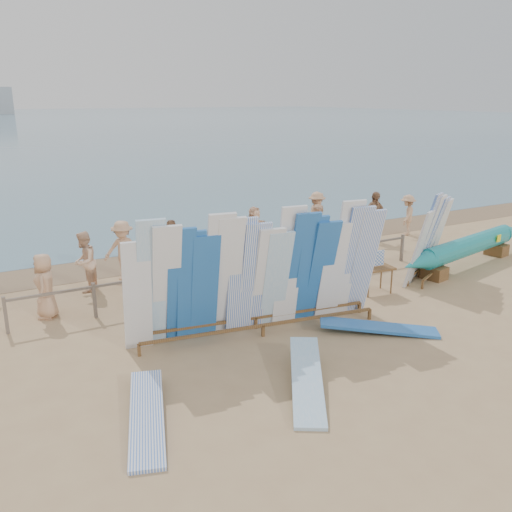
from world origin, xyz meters
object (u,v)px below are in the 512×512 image
main_surfboard_rack (260,277)px  beachgoer_3 (123,250)px  beach_chair_right (228,270)px  beachgoer_9 (317,215)px  side_surfboard_rack (429,240)px  beachgoer_10 (374,217)px  beachgoer_0 (45,286)px  beachgoer_6 (238,248)px  beachgoer_5 (255,228)px  flat_board_e (147,421)px  beachgoer_7 (231,234)px  beachgoer_8 (319,231)px  flat_board_b (307,389)px  outrigger_canoe (469,247)px  stroller (274,258)px  beachgoer_2 (84,262)px  vendor_table (375,279)px  beach_chair_left (207,280)px  beachgoer_extra_0 (407,215)px  beachgoer_4 (172,248)px  flat_board_d (379,332)px

main_surfboard_rack → beachgoer_3: bearing=116.0°
beach_chair_right → beachgoer_9: beachgoer_9 is taller
side_surfboard_rack → beachgoer_10: 4.37m
beachgoer_0 → beachgoer_6: size_ratio=1.06×
beachgoer_5 → main_surfboard_rack: bearing=-147.8°
flat_board_e → beachgoer_5: (6.72, 8.60, 0.77)m
beachgoer_7 → beachgoer_8: 2.97m
beachgoer_0 → beachgoer_7: (6.30, 2.60, -0.04)m
flat_board_b → beachgoer_0: beachgoer_0 is taller
beachgoer_0 → beachgoer_9: bearing=126.9°
side_surfboard_rack → beachgoer_7: side_surfboard_rack is taller
beachgoer_10 → beachgoer_8: size_ratio=1.05×
main_surfboard_rack → beachgoer_10: main_surfboard_rack is taller
outrigger_canoe → beachgoer_3: beachgoer_3 is taller
flat_board_b → beachgoer_9: 11.42m
stroller → beachgoer_7: bearing=118.9°
main_surfboard_rack → beachgoer_2: (-2.92, 4.77, -0.50)m
vendor_table → beach_chair_left: 4.71m
side_surfboard_rack → beachgoer_3: side_surfboard_rack is taller
beachgoer_0 → beachgoer_extra_0: size_ratio=1.02×
beachgoer_3 → beachgoer_4: bearing=18.7°
beachgoer_5 → beachgoer_3: bearing=162.2°
beach_chair_right → stroller: 1.58m
side_surfboard_rack → beach_chair_right: side_surfboard_rack is taller
main_surfboard_rack → vendor_table: 4.25m
beachgoer_8 → beachgoer_4: 5.07m
beachgoer_2 → beachgoer_5: size_ratio=1.11×
beachgoer_2 → stroller: bearing=109.7°
side_surfboard_rack → beachgoer_9: size_ratio=1.51×
outrigger_canoe → beachgoer_7: bearing=130.8°
beachgoer_6 → beachgoer_0: bearing=-131.5°
beachgoer_0 → beachgoer_7: bearing=131.4°
flat_board_d → stroller: (0.17, 5.10, 0.43)m
beachgoer_2 → beachgoer_6: (4.53, -0.50, -0.09)m
outrigger_canoe → beachgoer_8: (-3.60, 3.20, 0.25)m
beachgoer_5 → flat_board_e: bearing=-158.3°
outrigger_canoe → beachgoer_2: bearing=150.4°
stroller → beachgoer_extra_0: size_ratio=0.67×
beachgoer_7 → beachgoer_3: size_ratio=0.87×
stroller → beachgoer_7: beachgoer_7 is taller
beachgoer_5 → beachgoer_6: bearing=-159.3°
beach_chair_left → beachgoer_2: 3.41m
vendor_table → stroller: 3.34m
outrigger_canoe → beachgoer_10: beachgoer_10 is taller
main_surfboard_rack → beachgoer_extra_0: 10.92m
flat_board_b → beachgoer_0: 7.05m
side_surfboard_rack → beachgoer_8: size_ratio=1.49×
flat_board_e → stroller: size_ratio=2.53×
beachgoer_2 → vendor_table: bearing=90.3°
flat_board_e → beach_chair_left: beach_chair_left is taller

